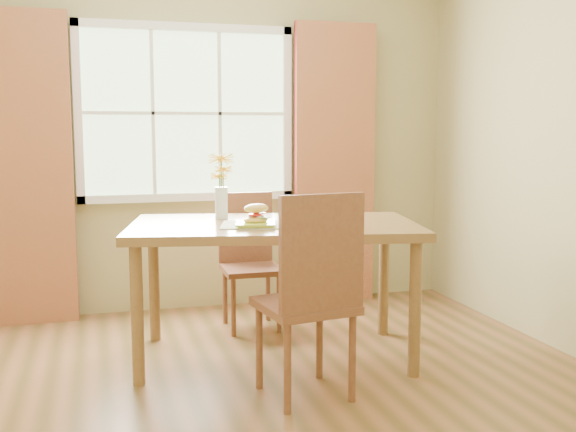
# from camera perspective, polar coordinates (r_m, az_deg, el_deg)

# --- Properties ---
(room) EXTENTS (4.24, 3.84, 2.74)m
(room) POSITION_cam_1_polar(r_m,az_deg,el_deg) (3.32, -4.30, 6.76)
(room) COLOR brown
(room) RESTS_ON ground
(window) EXTENTS (1.62, 0.06, 1.32)m
(window) POSITION_cam_1_polar(r_m,az_deg,el_deg) (5.16, -8.59, 8.59)
(window) COLOR #AED7A2
(window) RESTS_ON room
(curtain_left) EXTENTS (0.65, 0.08, 2.20)m
(curtain_left) POSITION_cam_1_polar(r_m,az_deg,el_deg) (5.06, -21.41, 3.65)
(curtain_left) COLOR maroon
(curtain_left) RESTS_ON room
(curtain_right) EXTENTS (0.65, 0.08, 2.20)m
(curtain_right) POSITION_cam_1_polar(r_m,az_deg,el_deg) (5.36, 3.95, 4.33)
(curtain_right) COLOR maroon
(curtain_right) RESTS_ON room
(dining_table) EXTENTS (1.85, 1.27, 0.83)m
(dining_table) POSITION_cam_1_polar(r_m,az_deg,el_deg) (4.03, -1.20, -1.79)
(dining_table) COLOR brown
(dining_table) RESTS_ON room
(chair_near) EXTENTS (0.51, 0.51, 1.08)m
(chair_near) POSITION_cam_1_polar(r_m,az_deg,el_deg) (3.40, 2.13, -6.17)
(chair_near) COLOR brown
(chair_near) RESTS_ON room
(chair_far) EXTENTS (0.39, 0.39, 0.94)m
(chair_far) POSITION_cam_1_polar(r_m,az_deg,el_deg) (4.74, -3.35, -3.21)
(chair_far) COLOR brown
(chair_far) RESTS_ON room
(placemat) EXTENTS (0.52, 0.44, 0.01)m
(placemat) POSITION_cam_1_polar(r_m,az_deg,el_deg) (3.92, -2.36, -0.75)
(placemat) COLOR beige
(placemat) RESTS_ON dining_table
(plate) EXTENTS (0.27, 0.27, 0.01)m
(plate) POSITION_cam_1_polar(r_m,az_deg,el_deg) (3.86, -2.78, -0.75)
(plate) COLOR #B0D735
(plate) RESTS_ON placemat
(croissant_sandwich) EXTENTS (0.18, 0.14, 0.11)m
(croissant_sandwich) POSITION_cam_1_polar(r_m,az_deg,el_deg) (3.87, -2.71, 0.18)
(croissant_sandwich) COLOR #FACA55
(croissant_sandwich) RESTS_ON plate
(water_glass) EXTENTS (0.08, 0.08, 0.12)m
(water_glass) POSITION_cam_1_polar(r_m,az_deg,el_deg) (3.93, 1.88, 0.09)
(water_glass) COLOR silver
(water_glass) RESTS_ON dining_table
(flower_vase) EXTENTS (0.17, 0.17, 0.41)m
(flower_vase) POSITION_cam_1_polar(r_m,az_deg,el_deg) (4.21, -5.68, 3.10)
(flower_vase) COLOR silver
(flower_vase) RESTS_ON dining_table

